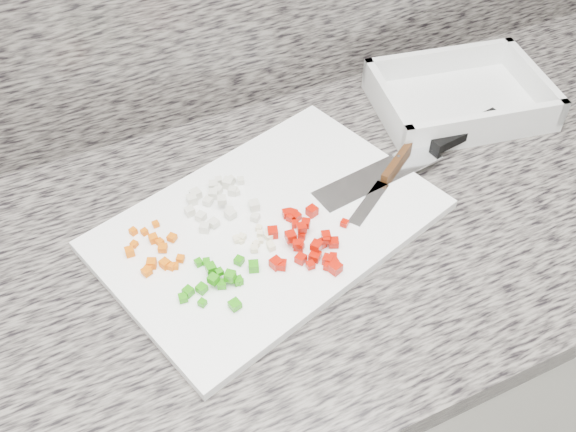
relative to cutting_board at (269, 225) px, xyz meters
name	(u,v)px	position (x,y,z in m)	size (l,w,h in m)	color
cabinet	(236,414)	(-0.09, -0.02, -0.48)	(3.92, 0.62, 0.86)	white
countertop	(217,265)	(-0.09, -0.02, -0.03)	(3.96, 0.64, 0.04)	#655F59
cutting_board	(269,225)	(0.00, 0.00, 0.00)	(0.46, 0.30, 0.02)	white
carrot_pile	(154,252)	(-0.16, 0.01, 0.01)	(0.07, 0.09, 0.01)	#D55A04
onion_pile	(219,200)	(-0.05, 0.06, 0.01)	(0.10, 0.11, 0.02)	beige
green_pepper_pile	(220,279)	(-0.10, -0.07, 0.02)	(0.11, 0.10, 0.02)	#23850C
red_pepper_pile	(307,242)	(0.03, -0.06, 0.02)	(0.13, 0.13, 0.02)	#A50D02
garlic_pile	(257,239)	(-0.03, -0.03, 0.01)	(0.05, 0.05, 0.01)	beige
chef_knife	(437,145)	(0.30, 0.03, 0.01)	(0.36, 0.09, 0.02)	white
paring_knife	(391,171)	(0.20, 0.01, 0.01)	(0.17, 0.12, 0.02)	white
tray	(459,99)	(0.41, 0.11, 0.01)	(0.31, 0.25, 0.06)	silver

